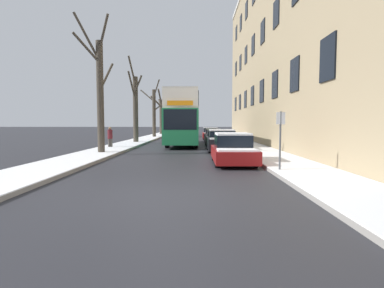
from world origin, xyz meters
TOP-DOWN VIEW (x-y plane):
  - ground_plane at (0.00, 0.00)m, footprint 320.00×320.00m
  - sidewalk_left at (-4.95, 53.00)m, footprint 2.55×130.00m
  - sidewalk_right at (4.95, 53.00)m, footprint 2.55×130.00m
  - terrace_facade_right at (10.72, 19.07)m, footprint 9.10×36.93m
  - bare_tree_left_0 at (-4.76, 10.11)m, footprint 2.15×2.67m
  - bare_tree_left_1 at (-4.72, 20.10)m, footprint 1.38×1.81m
  - bare_tree_left_2 at (-4.53, 31.06)m, footprint 3.83×3.47m
  - bare_tree_left_3 at (-4.87, 41.72)m, footprint 2.60×4.11m
  - double_decker_bus at (-0.21, 18.24)m, footprint 2.55×10.60m
  - parked_car_0 at (2.58, 6.25)m, footprint 1.81×4.10m
  - parked_car_1 at (2.58, 12.36)m, footprint 1.88×4.09m
  - parked_car_2 at (2.58, 17.37)m, footprint 1.79×4.14m
  - parked_car_3 at (2.58, 22.63)m, footprint 1.71×4.02m
  - parked_car_4 at (2.58, 27.83)m, footprint 1.87×4.51m
  - oncoming_van at (-1.62, 34.77)m, footprint 1.98×5.27m
  - pedestrian_left_sidewalk at (-5.36, 14.10)m, footprint 0.35×0.35m
  - street_sign_post at (3.97, 3.48)m, footprint 0.32×0.07m

SIDE VIEW (x-z plane):
  - ground_plane at x=0.00m, z-range 0.00..0.00m
  - sidewalk_left at x=-4.95m, z-range 0.00..0.16m
  - sidewalk_right at x=4.95m, z-range 0.00..0.16m
  - parked_car_3 at x=2.58m, z-range -0.05..1.28m
  - parked_car_2 at x=2.58m, z-range -0.04..1.28m
  - parked_car_4 at x=2.58m, z-range -0.05..1.32m
  - parked_car_0 at x=2.58m, z-range -0.06..1.35m
  - parked_car_1 at x=2.58m, z-range -0.05..1.41m
  - pedestrian_left_sidewalk at x=-5.36m, z-range 0.08..1.68m
  - oncoming_van at x=-1.62m, z-range 0.10..2.24m
  - street_sign_post at x=3.97m, z-range 0.18..2.46m
  - double_decker_bus at x=-0.21m, z-range 0.29..4.66m
  - bare_tree_left_3 at x=-4.87m, z-range -0.33..6.95m
  - bare_tree_left_1 at x=-4.72m, z-range -0.49..7.31m
  - bare_tree_left_2 at x=-4.53m, z-range -0.14..6.97m
  - bare_tree_left_0 at x=-4.76m, z-range -0.29..7.76m
  - terrace_facade_right at x=10.72m, z-range 0.00..17.60m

